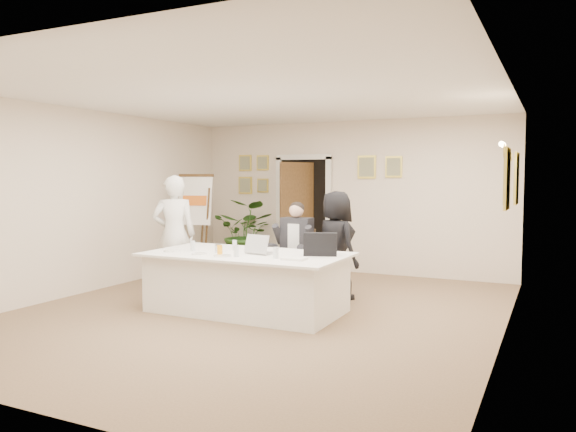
# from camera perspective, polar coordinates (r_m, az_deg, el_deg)

# --- Properties ---
(floor) EXTENTS (7.00, 7.00, 0.00)m
(floor) POSITION_cam_1_polar(r_m,az_deg,el_deg) (7.48, -3.01, -9.71)
(floor) COLOR brown
(floor) RESTS_ON ground
(ceiling) EXTENTS (6.00, 7.00, 0.02)m
(ceiling) POSITION_cam_1_polar(r_m,az_deg,el_deg) (7.34, -3.10, 12.05)
(ceiling) COLOR white
(ceiling) RESTS_ON wall_back
(wall_back) EXTENTS (6.00, 0.10, 2.80)m
(wall_back) POSITION_cam_1_polar(r_m,az_deg,el_deg) (10.48, 6.19, 1.94)
(wall_back) COLOR white
(wall_back) RESTS_ON floor
(wall_front) EXTENTS (6.00, 0.10, 2.80)m
(wall_front) POSITION_cam_1_polar(r_m,az_deg,el_deg) (4.54, -24.81, -1.07)
(wall_front) COLOR white
(wall_front) RESTS_ON floor
(wall_left) EXTENTS (0.10, 7.00, 2.80)m
(wall_left) POSITION_cam_1_polar(r_m,az_deg,el_deg) (9.11, -19.85, 1.42)
(wall_left) COLOR white
(wall_left) RESTS_ON floor
(wall_right) EXTENTS (0.10, 7.00, 2.80)m
(wall_right) POSITION_cam_1_polar(r_m,az_deg,el_deg) (6.40, 21.21, 0.40)
(wall_right) COLOR white
(wall_right) RESTS_ON floor
(doorway) EXTENTS (1.14, 0.86, 2.20)m
(doorway) POSITION_cam_1_polar(r_m,az_deg,el_deg) (10.66, 1.37, 0.08)
(doorway) COLOR black
(doorway) RESTS_ON floor
(pictures_back_wall) EXTENTS (3.40, 0.06, 0.80)m
(pictures_back_wall) POSITION_cam_1_polar(r_m,az_deg,el_deg) (10.74, 2.11, 4.42)
(pictures_back_wall) COLOR gold
(pictures_back_wall) RESTS_ON wall_back
(pictures_right_wall) EXTENTS (0.06, 2.20, 0.80)m
(pictures_right_wall) POSITION_cam_1_polar(r_m,az_deg,el_deg) (7.59, 21.76, 3.55)
(pictures_right_wall) COLOR gold
(pictures_right_wall) RESTS_ON wall_right
(wall_sconce) EXTENTS (0.20, 0.30, 0.24)m
(wall_sconce) POSITION_cam_1_polar(r_m,az_deg,el_deg) (7.60, 21.30, 6.20)
(wall_sconce) COLOR gold
(wall_sconce) RESTS_ON wall_right
(conference_table) EXTENTS (2.63, 1.40, 0.78)m
(conference_table) POSITION_cam_1_polar(r_m,az_deg,el_deg) (7.44, -4.23, -6.69)
(conference_table) COLOR white
(conference_table) RESTS_ON floor
(seated_man) EXTENTS (0.73, 0.76, 1.42)m
(seated_man) POSITION_cam_1_polar(r_m,az_deg,el_deg) (8.27, 0.77, -3.37)
(seated_man) COLOR black
(seated_man) RESTS_ON floor
(flip_chart) EXTENTS (0.64, 0.46, 1.78)m
(flip_chart) POSITION_cam_1_polar(r_m,az_deg,el_deg) (10.32, -9.20, -1.31)
(flip_chart) COLOR #332310
(flip_chart) RESTS_ON floor
(standing_man) EXTENTS (0.78, 0.74, 1.79)m
(standing_man) POSITION_cam_1_polar(r_m,az_deg,el_deg) (8.69, -11.50, -1.85)
(standing_man) COLOR white
(standing_man) RESTS_ON floor
(standing_woman) EXTENTS (0.92, 0.83, 1.57)m
(standing_woman) POSITION_cam_1_polar(r_m,az_deg,el_deg) (8.14, 4.91, -2.98)
(standing_woman) COLOR black
(standing_woman) RESTS_ON floor
(potted_palm) EXTENTS (1.29, 1.14, 1.33)m
(potted_palm) POSITION_cam_1_polar(r_m,az_deg,el_deg) (11.09, -4.16, -1.73)
(potted_palm) COLOR #2C5D1F
(potted_palm) RESTS_ON floor
(laptop) EXTENTS (0.42, 0.43, 0.28)m
(laptop) POSITION_cam_1_polar(r_m,az_deg,el_deg) (7.31, -2.71, -2.74)
(laptop) COLOR #B7BABC
(laptop) RESTS_ON conference_table
(laptop_bag) EXTENTS (0.43, 0.25, 0.29)m
(laptop_bag) POSITION_cam_1_polar(r_m,az_deg,el_deg) (7.09, 3.29, -2.89)
(laptop_bag) COLOR black
(laptop_bag) RESTS_ON conference_table
(paper_stack) EXTENTS (0.28, 0.20, 0.03)m
(paper_stack) POSITION_cam_1_polar(r_m,az_deg,el_deg) (6.76, 0.64, -4.36)
(paper_stack) COLOR white
(paper_stack) RESTS_ON conference_table
(plate_left) EXTENTS (0.30, 0.30, 0.01)m
(plate_left) POSITION_cam_1_polar(r_m,az_deg,el_deg) (7.67, -11.68, -3.49)
(plate_left) COLOR white
(plate_left) RESTS_ON conference_table
(plate_mid) EXTENTS (0.25, 0.25, 0.01)m
(plate_mid) POSITION_cam_1_polar(r_m,az_deg,el_deg) (7.34, -9.01, -3.80)
(plate_mid) COLOR white
(plate_mid) RESTS_ON conference_table
(plate_near) EXTENTS (0.27, 0.27, 0.01)m
(plate_near) POSITION_cam_1_polar(r_m,az_deg,el_deg) (7.11, -6.68, -4.03)
(plate_near) COLOR white
(plate_near) RESTS_ON conference_table
(glass_a) EXTENTS (0.07, 0.07, 0.14)m
(glass_a) POSITION_cam_1_polar(r_m,az_deg,el_deg) (7.66, -9.65, -3.00)
(glass_a) COLOR silver
(glass_a) RESTS_ON conference_table
(glass_b) EXTENTS (0.08, 0.08, 0.14)m
(glass_b) POSITION_cam_1_polar(r_m,az_deg,el_deg) (7.02, -5.27, -3.60)
(glass_b) COLOR silver
(glass_b) RESTS_ON conference_table
(glass_c) EXTENTS (0.09, 0.09, 0.14)m
(glass_c) POSITION_cam_1_polar(r_m,az_deg,el_deg) (6.87, -1.25, -3.76)
(glass_c) COLOR silver
(glass_c) RESTS_ON conference_table
(glass_d) EXTENTS (0.07, 0.07, 0.14)m
(glass_d) POSITION_cam_1_polar(r_m,az_deg,el_deg) (7.67, -5.45, -2.96)
(glass_d) COLOR silver
(glass_d) RESTS_ON conference_table
(oj_glass) EXTENTS (0.07, 0.07, 0.13)m
(oj_glass) POSITION_cam_1_polar(r_m,az_deg,el_deg) (7.19, -6.94, -3.48)
(oj_glass) COLOR #FFA215
(oj_glass) RESTS_ON conference_table
(steel_jug) EXTENTS (0.09, 0.09, 0.11)m
(steel_jug) POSITION_cam_1_polar(r_m,az_deg,el_deg) (7.43, -7.13, -3.32)
(steel_jug) COLOR silver
(steel_jug) RESTS_ON conference_table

